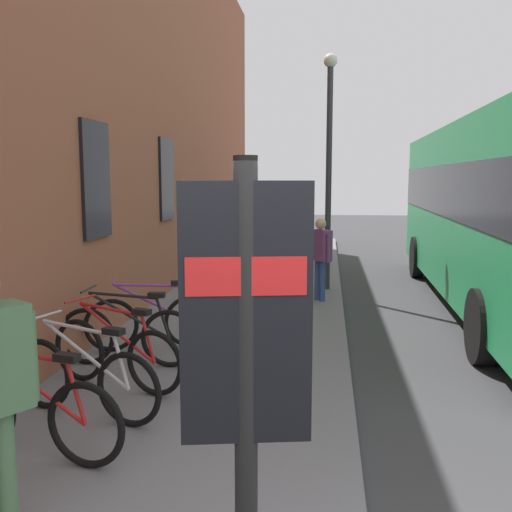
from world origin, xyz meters
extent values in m
plane|color=#38383A|center=(6.00, -1.00, 0.00)|extent=(60.00, 60.00, 0.00)
cube|color=slate|center=(8.00, 1.75, 0.06)|extent=(24.00, 3.50, 0.12)
cube|color=#9E563D|center=(9.00, 3.80, 4.21)|extent=(22.00, 0.60, 8.43)
cube|color=black|center=(5.50, 3.48, 2.40)|extent=(0.90, 0.06, 1.60)
cube|color=black|center=(9.00, 3.48, 2.40)|extent=(0.90, 0.06, 1.60)
torus|color=black|center=(2.02, 2.19, 0.48)|extent=(0.21, 0.72, 0.72)
cylinder|color=#B21E1E|center=(2.13, 2.68, 0.76)|extent=(0.24, 1.00, 0.58)
cylinder|color=#B21E1E|center=(2.14, 2.76, 1.00)|extent=(0.21, 0.84, 0.09)
cylinder|color=#B21E1E|center=(2.04, 2.27, 0.73)|extent=(0.07, 0.19, 0.51)
cube|color=black|center=(2.05, 2.34, 1.02)|extent=(0.14, 0.22, 0.06)
torus|color=black|center=(3.12, 3.12, 0.48)|extent=(0.27, 0.71, 0.72)
torus|color=black|center=(2.81, 2.12, 0.48)|extent=(0.27, 0.71, 0.72)
cylinder|color=silver|center=(2.95, 2.59, 0.76)|extent=(0.33, 0.98, 0.58)
cylinder|color=silver|center=(2.98, 2.67, 1.00)|extent=(0.28, 0.83, 0.09)
cylinder|color=silver|center=(2.83, 2.19, 0.73)|extent=(0.09, 0.19, 0.51)
cube|color=black|center=(2.85, 2.26, 1.02)|extent=(0.15, 0.22, 0.06)
cylinder|color=silver|center=(3.10, 3.07, 1.08)|extent=(0.47, 0.16, 0.02)
torus|color=black|center=(3.93, 3.10, 0.48)|extent=(0.29, 0.70, 0.72)
torus|color=black|center=(3.58, 2.11, 0.48)|extent=(0.29, 0.70, 0.72)
cylinder|color=#B21E1E|center=(3.75, 2.58, 0.76)|extent=(0.37, 0.97, 0.58)
cylinder|color=#B21E1E|center=(3.77, 2.65, 1.00)|extent=(0.31, 0.82, 0.09)
cylinder|color=#B21E1E|center=(3.61, 2.18, 0.73)|extent=(0.09, 0.19, 0.51)
cube|color=black|center=(3.63, 2.25, 1.02)|extent=(0.16, 0.22, 0.06)
cylinder|color=#B21E1E|center=(3.91, 3.05, 1.08)|extent=(0.46, 0.18, 0.02)
torus|color=black|center=(4.49, 3.25, 0.48)|extent=(0.08, 0.72, 0.72)
torus|color=black|center=(4.51, 2.20, 0.48)|extent=(0.08, 0.72, 0.72)
cylinder|color=black|center=(4.50, 2.70, 0.76)|extent=(0.06, 1.02, 0.58)
cylinder|color=black|center=(4.50, 2.78, 1.00)|extent=(0.06, 0.85, 0.09)
cylinder|color=black|center=(4.51, 2.28, 0.73)|extent=(0.04, 0.19, 0.51)
cube|color=black|center=(4.51, 2.35, 1.02)|extent=(0.10, 0.20, 0.06)
cylinder|color=black|center=(4.49, 3.20, 1.08)|extent=(0.48, 0.04, 0.02)
torus|color=black|center=(5.03, 3.15, 0.48)|extent=(0.29, 0.70, 0.72)
torus|color=black|center=(5.38, 2.15, 0.48)|extent=(0.29, 0.70, 0.72)
cylinder|color=#8C338C|center=(5.21, 2.63, 0.76)|extent=(0.36, 0.97, 0.58)
cylinder|color=#8C338C|center=(5.19, 2.70, 1.00)|extent=(0.31, 0.82, 0.09)
cylinder|color=#8C338C|center=(5.35, 2.22, 0.73)|extent=(0.09, 0.19, 0.51)
cube|color=black|center=(5.33, 2.29, 1.02)|extent=(0.16, 0.22, 0.06)
cylinder|color=#8C338C|center=(5.05, 3.10, 1.08)|extent=(0.46, 0.18, 0.02)
cylinder|color=black|center=(0.19, 0.64, 1.32)|extent=(0.10, 0.10, 2.40)
cube|color=black|center=(0.19, 0.64, 1.87)|extent=(0.18, 0.56, 1.10)
cube|color=red|center=(0.19, 0.64, 2.03)|extent=(0.18, 0.50, 0.16)
cube|color=#1E8C4C|center=(8.83, -3.00, 1.85)|extent=(10.56, 2.76, 3.00)
cube|color=black|center=(8.83, -3.00, 2.21)|extent=(10.35, 2.80, 0.90)
cylinder|color=black|center=(5.50, -1.72, 0.50)|extent=(1.01, 0.28, 1.00)
cylinder|color=black|center=(12.22, -1.89, 0.50)|extent=(1.01, 0.28, 1.00)
cylinder|color=#4C724C|center=(1.06, 2.30, 0.56)|extent=(0.13, 0.13, 0.88)
cylinder|color=#4C724C|center=(1.23, 2.19, 1.29)|extent=(0.10, 0.10, 0.59)
cylinder|color=#334C8C|center=(8.59, 0.38, 0.50)|extent=(0.11, 0.11, 0.77)
cylinder|color=#334C8C|center=(8.71, 0.48, 0.50)|extent=(0.11, 0.11, 0.77)
cube|color=#723F72|center=(8.65, 0.43, 1.18)|extent=(0.49, 0.45, 0.58)
sphere|color=#D8AD8C|center=(8.65, 0.43, 1.58)|extent=(0.21, 0.21, 0.21)
cylinder|color=#723F72|center=(8.45, 0.28, 1.14)|extent=(0.09, 0.09, 0.51)
cylinder|color=#723F72|center=(8.85, 0.59, 1.14)|extent=(0.09, 0.09, 0.51)
cylinder|color=#333338|center=(9.81, 0.30, 2.37)|extent=(0.12, 0.12, 4.50)
sphere|color=silver|center=(9.81, 0.30, 4.74)|extent=(0.28, 0.28, 0.28)
camera|label=1|loc=(-2.12, 0.31, 2.43)|focal=40.28mm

